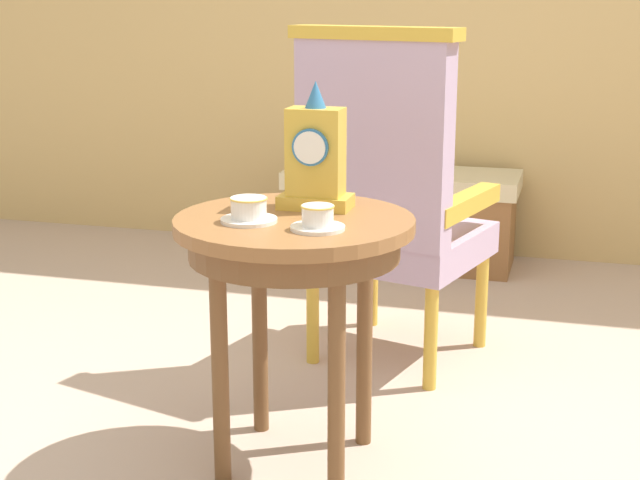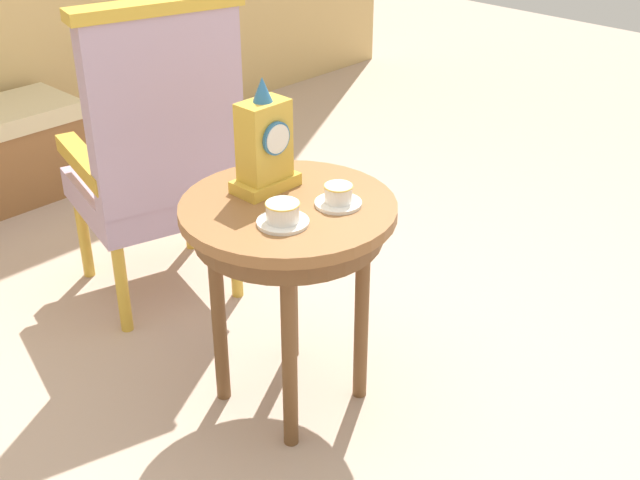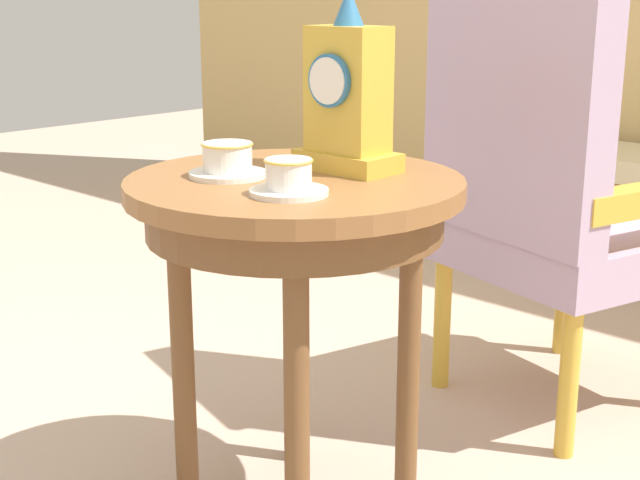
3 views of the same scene
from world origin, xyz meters
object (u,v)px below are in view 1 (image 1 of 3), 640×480
at_px(mantel_clock, 316,158).
at_px(side_table, 295,251).
at_px(window_bench, 401,216).
at_px(teacup_left, 249,211).
at_px(armchair, 388,195).
at_px(teacup_right, 318,219).

bearing_deg(mantel_clock, side_table, -101.65).
xyz_separation_m(side_table, mantel_clock, (0.02, 0.12, 0.22)).
bearing_deg(side_table, window_bench, 92.67).
bearing_deg(teacup_left, armchair, 77.19).
distance_m(mantel_clock, armchair, 0.67).
relative_size(teacup_left, mantel_clock, 0.42).
relative_size(side_table, window_bench, 0.63).
distance_m(side_table, teacup_left, 0.17).
xyz_separation_m(teacup_right, mantel_clock, (-0.07, 0.22, 0.11)).
xyz_separation_m(mantel_clock, window_bench, (-0.12, 1.88, -0.60)).
relative_size(teacup_right, window_bench, 0.12).
height_order(teacup_left, mantel_clock, mantel_clock).
height_order(side_table, teacup_right, teacup_right).
height_order(mantel_clock, armchair, armchair).
distance_m(armchair, window_bench, 1.32).
distance_m(side_table, teacup_right, 0.18).
relative_size(teacup_left, armchair, 0.12).
xyz_separation_m(teacup_right, window_bench, (-0.19, 2.10, -0.49)).
height_order(teacup_right, mantel_clock, mantel_clock).
distance_m(teacup_left, mantel_clock, 0.25).
relative_size(side_table, mantel_clock, 2.03).
bearing_deg(window_bench, mantel_clock, -86.45).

